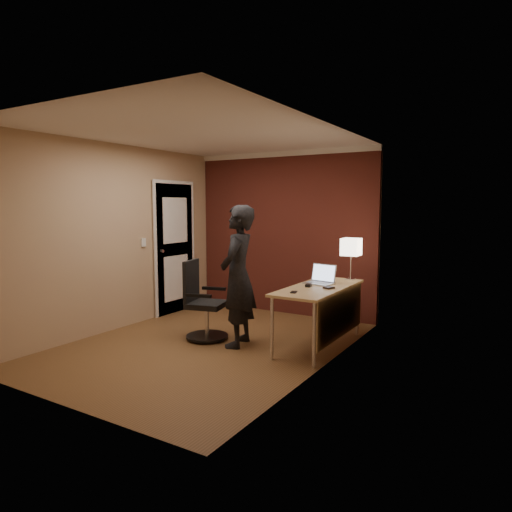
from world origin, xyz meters
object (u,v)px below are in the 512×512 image
object	(u,v)px
mouse	(308,285)
person	(238,276)
desk	(324,298)
desk_lamp	(351,248)
phone	(294,292)
laptop	(321,278)
office_chair	(202,305)
wallet	(329,288)

from	to	relation	value
mouse	person	size ratio (longest dim) A/B	0.06
desk	desk_lamp	xyz separation A→B (m)	(0.08, 0.66, 0.55)
desk_lamp	phone	bearing A→B (deg)	-101.86
desk_lamp	person	xyz separation A→B (m)	(-1.01, -1.10, -0.30)
desk	mouse	xyz separation A→B (m)	(-0.17, -0.08, 0.14)
laptop	mouse	world-z (taller)	laptop
laptop	mouse	bearing A→B (deg)	-96.26
phone	office_chair	world-z (taller)	office_chair
desk_lamp	person	world-z (taller)	person
desk_lamp	phone	world-z (taller)	desk_lamp
office_chair	laptop	bearing A→B (deg)	27.11
desk	office_chair	size ratio (longest dim) A/B	1.54
desk	laptop	world-z (taller)	laptop
mouse	phone	distance (m)	0.41
laptop	mouse	xyz separation A→B (m)	(-0.03, -0.30, -0.05)
mouse	laptop	bearing A→B (deg)	72.96
desk	wallet	xyz separation A→B (m)	(0.08, -0.06, 0.14)
desk_lamp	mouse	size ratio (longest dim) A/B	5.35
desk_lamp	laptop	xyz separation A→B (m)	(-0.22, -0.44, -0.35)
wallet	person	bearing A→B (deg)	-159.23
wallet	laptop	bearing A→B (deg)	127.77
laptop	desk	bearing A→B (deg)	-57.40
phone	mouse	bearing A→B (deg)	76.27
laptop	person	world-z (taller)	person
phone	person	xyz separation A→B (m)	(-0.76, 0.04, 0.11)
mouse	person	xyz separation A→B (m)	(-0.75, -0.36, 0.10)
mouse	wallet	bearing A→B (deg)	-6.45
wallet	office_chair	bearing A→B (deg)	-165.52
laptop	office_chair	xyz separation A→B (m)	(-1.32, -0.67, -0.36)
desk	person	size ratio (longest dim) A/B	0.89
mouse	office_chair	bearing A→B (deg)	-174.42
person	wallet	bearing A→B (deg)	96.26
desk	wallet	world-z (taller)	wallet
wallet	desk	bearing A→B (deg)	140.99
desk	laptop	size ratio (longest dim) A/B	4.11
office_chair	person	xyz separation A→B (m)	(0.53, 0.02, 0.41)
wallet	mouse	bearing A→B (deg)	-175.67
laptop	phone	xyz separation A→B (m)	(-0.02, -0.70, -0.06)
wallet	desk_lamp	bearing A→B (deg)	89.80
desk_lamp	mouse	world-z (taller)	desk_lamp
mouse	desk_lamp	bearing A→B (deg)	60.49
desk_lamp	office_chair	bearing A→B (deg)	-143.96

